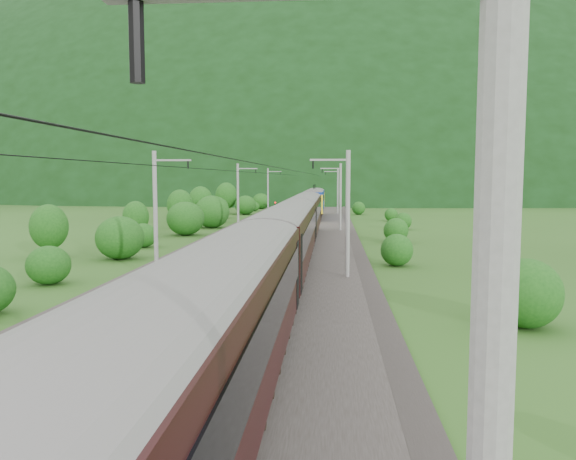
{
  "coord_description": "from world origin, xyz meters",
  "views": [
    {
      "loc": [
        5.21,
        -35.46,
        6.56
      ],
      "look_at": [
        1.86,
        7.09,
        2.6
      ],
      "focal_mm": 35.0,
      "sensor_mm": 36.0,
      "label": 1
    }
  ],
  "objects": [
    {
      "name": "catenary_left",
      "position": [
        -6.12,
        32.0,
        4.5
      ],
      "size": [
        2.54,
        192.28,
        8.0
      ],
      "color": "gray",
      "rests_on": "railbed"
    },
    {
      "name": "track_right",
      "position": [
        2.4,
        10.0,
        0.37
      ],
      "size": [
        2.4,
        220.0,
        0.27
      ],
      "color": "brown",
      "rests_on": "railbed"
    },
    {
      "name": "vegetation_left",
      "position": [
        -13.06,
        23.84,
        2.33
      ],
      "size": [
        11.54,
        148.09,
        6.92
      ],
      "color": "#184C14",
      "rests_on": "ground"
    },
    {
      "name": "vegetation_right",
      "position": [
        12.36,
        13.02,
        1.12
      ],
      "size": [
        6.57,
        105.31,
        2.77
      ],
      "color": "#184C14",
      "rests_on": "ground"
    },
    {
      "name": "train",
      "position": [
        2.4,
        -12.63,
        3.58
      ],
      "size": [
        3.03,
        143.85,
        5.28
      ],
      "color": "black",
      "rests_on": "ground"
    },
    {
      "name": "track_left",
      "position": [
        -2.4,
        10.0,
        0.37
      ],
      "size": [
        2.4,
        220.0,
        0.27
      ],
      "color": "brown",
      "rests_on": "railbed"
    },
    {
      "name": "railbed",
      "position": [
        0.0,
        10.0,
        0.15
      ],
      "size": [
        14.0,
        220.0,
        0.3
      ],
      "primitive_type": "cube",
      "color": "#38332D",
      "rests_on": "ground"
    },
    {
      "name": "mountain_ridge",
      "position": [
        -120.0,
        300.0,
        0.0
      ],
      "size": [
        336.0,
        280.0,
        132.0
      ],
      "primitive_type": "ellipsoid",
      "color": "black",
      "rests_on": "ground"
    },
    {
      "name": "ground",
      "position": [
        0.0,
        0.0,
        0.0
      ],
      "size": [
        600.0,
        600.0,
        0.0
      ],
      "primitive_type": "plane",
      "color": "#264816",
      "rests_on": "ground"
    },
    {
      "name": "hazard_post_near",
      "position": [
        -0.04,
        49.43,
        1.04
      ],
      "size": [
        0.16,
        0.16,
        1.48
      ],
      "primitive_type": "cylinder",
      "color": "red",
      "rests_on": "railbed"
    },
    {
      "name": "mountain_main",
      "position": [
        0.0,
        260.0,
        0.0
      ],
      "size": [
        504.0,
        360.0,
        244.0
      ],
      "primitive_type": "ellipsoid",
      "color": "black",
      "rests_on": "ground"
    },
    {
      "name": "hazard_post_far",
      "position": [
        0.53,
        60.0,
        0.95
      ],
      "size": [
        0.14,
        0.14,
        1.3
      ],
      "primitive_type": "cylinder",
      "color": "red",
      "rests_on": "railbed"
    },
    {
      "name": "signal",
      "position": [
        -3.88,
        54.13,
        1.74
      ],
      "size": [
        0.27,
        0.27,
        2.45
      ],
      "color": "black",
      "rests_on": "railbed"
    },
    {
      "name": "overhead_wires",
      "position": [
        0.0,
        10.0,
        7.1
      ],
      "size": [
        4.83,
        198.0,
        0.03
      ],
      "color": "black",
      "rests_on": "ground"
    },
    {
      "name": "catenary_right",
      "position": [
        6.12,
        32.0,
        4.5
      ],
      "size": [
        2.54,
        192.28,
        8.0
      ],
      "color": "gray",
      "rests_on": "railbed"
    }
  ]
}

